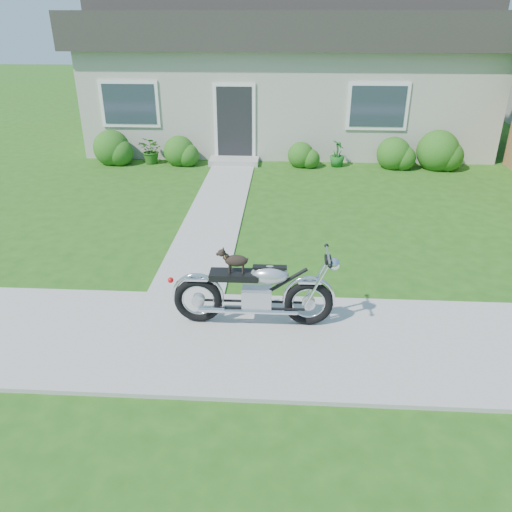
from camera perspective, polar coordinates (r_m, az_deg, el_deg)
The scene contains 8 objects.
ground at distance 6.69m, azimuth 3.00°, elevation -9.64°, with size 80.00×80.00×0.00m, color #235114.
sidewalk at distance 6.68m, azimuth 3.00°, elevation -9.50°, with size 24.00×2.20×0.04m, color #9E9B93.
walkway at distance 11.24m, azimuth -4.37°, elevation 5.64°, with size 1.20×8.00×0.03m, color #9E9B93.
house at distance 17.54m, azimuth 3.70°, elevation 20.13°, with size 12.60×7.03×4.50m.
shrub_row at distance 14.38m, azimuth 4.71°, elevation 11.84°, with size 10.29×1.15×1.15m.
potted_plant_left at distance 14.94m, azimuth -11.83°, elevation 11.76°, with size 0.70×0.60×0.77m, color #265B18.
potted_plant_right at distance 14.51m, azimuth 9.28°, elevation 11.48°, with size 0.41×0.41×0.74m, color #1A5F1D.
motorcycle_with_dog at distance 6.71m, azimuth 0.08°, elevation -4.07°, with size 2.22×0.60×1.11m.
Camera 1 is at (-0.02, -5.46, 3.88)m, focal length 35.00 mm.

